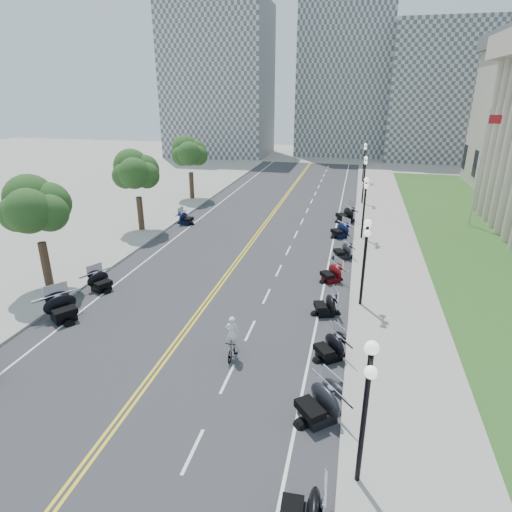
% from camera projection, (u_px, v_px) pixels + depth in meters
% --- Properties ---
extents(ground, '(160.00, 160.00, 0.00)m').
position_uv_depth(ground, '(191.00, 323.00, 22.37)').
color(ground, gray).
extents(road, '(16.00, 90.00, 0.01)m').
position_uv_depth(road, '(241.00, 256.00, 31.45)').
color(road, '#333335').
rests_on(road, ground).
extents(centerline_yellow_a, '(0.12, 90.00, 0.00)m').
position_uv_depth(centerline_yellow_a, '(239.00, 256.00, 31.47)').
color(centerline_yellow_a, yellow).
rests_on(centerline_yellow_a, road).
extents(centerline_yellow_b, '(0.12, 90.00, 0.00)m').
position_uv_depth(centerline_yellow_b, '(242.00, 256.00, 31.42)').
color(centerline_yellow_b, yellow).
rests_on(centerline_yellow_b, road).
extents(edge_line_north, '(0.12, 90.00, 0.00)m').
position_uv_depth(edge_line_north, '(329.00, 264.00, 30.07)').
color(edge_line_north, white).
rests_on(edge_line_north, road).
extents(edge_line_south, '(0.12, 90.00, 0.00)m').
position_uv_depth(edge_line_south, '(161.00, 249.00, 32.82)').
color(edge_line_south, white).
rests_on(edge_line_south, road).
extents(lane_dash_4, '(0.12, 2.00, 0.00)m').
position_uv_depth(lane_dash_4, '(193.00, 451.00, 14.42)').
color(lane_dash_4, white).
rests_on(lane_dash_4, road).
extents(lane_dash_5, '(0.12, 2.00, 0.00)m').
position_uv_depth(lane_dash_5, '(227.00, 379.00, 18.05)').
color(lane_dash_5, white).
rests_on(lane_dash_5, road).
extents(lane_dash_6, '(0.12, 2.00, 0.00)m').
position_uv_depth(lane_dash_6, '(250.00, 330.00, 21.68)').
color(lane_dash_6, white).
rests_on(lane_dash_6, road).
extents(lane_dash_7, '(0.12, 2.00, 0.00)m').
position_uv_depth(lane_dash_7, '(267.00, 296.00, 25.31)').
color(lane_dash_7, white).
rests_on(lane_dash_7, road).
extents(lane_dash_8, '(0.12, 2.00, 0.00)m').
position_uv_depth(lane_dash_8, '(279.00, 270.00, 28.94)').
color(lane_dash_8, white).
rests_on(lane_dash_8, road).
extents(lane_dash_9, '(0.12, 2.00, 0.00)m').
position_uv_depth(lane_dash_9, '(288.00, 250.00, 32.58)').
color(lane_dash_9, white).
rests_on(lane_dash_9, road).
extents(lane_dash_10, '(0.12, 2.00, 0.00)m').
position_uv_depth(lane_dash_10, '(296.00, 234.00, 36.21)').
color(lane_dash_10, white).
rests_on(lane_dash_10, road).
extents(lane_dash_11, '(0.12, 2.00, 0.00)m').
position_uv_depth(lane_dash_11, '(302.00, 221.00, 39.84)').
color(lane_dash_11, white).
rests_on(lane_dash_11, road).
extents(lane_dash_12, '(0.12, 2.00, 0.00)m').
position_uv_depth(lane_dash_12, '(307.00, 211.00, 43.47)').
color(lane_dash_12, white).
rests_on(lane_dash_12, road).
extents(lane_dash_13, '(0.12, 2.00, 0.00)m').
position_uv_depth(lane_dash_13, '(312.00, 201.00, 47.10)').
color(lane_dash_13, white).
rests_on(lane_dash_13, road).
extents(lane_dash_14, '(0.12, 2.00, 0.00)m').
position_uv_depth(lane_dash_14, '(315.00, 193.00, 50.74)').
color(lane_dash_14, white).
rests_on(lane_dash_14, road).
extents(lane_dash_15, '(0.12, 2.00, 0.00)m').
position_uv_depth(lane_dash_15, '(319.00, 187.00, 54.37)').
color(lane_dash_15, white).
rests_on(lane_dash_15, road).
extents(lane_dash_16, '(0.12, 2.00, 0.00)m').
position_uv_depth(lane_dash_16, '(321.00, 181.00, 58.00)').
color(lane_dash_16, white).
rests_on(lane_dash_16, road).
extents(lane_dash_17, '(0.12, 2.00, 0.00)m').
position_uv_depth(lane_dash_17, '(324.00, 175.00, 61.63)').
color(lane_dash_17, white).
rests_on(lane_dash_17, road).
extents(lane_dash_18, '(0.12, 2.00, 0.00)m').
position_uv_depth(lane_dash_18, '(326.00, 171.00, 65.26)').
color(lane_dash_18, white).
rests_on(lane_dash_18, road).
extents(lane_dash_19, '(0.12, 2.00, 0.00)m').
position_uv_depth(lane_dash_19, '(328.00, 167.00, 68.89)').
color(lane_dash_19, white).
rests_on(lane_dash_19, road).
extents(sidewalk_north, '(5.00, 90.00, 0.15)m').
position_uv_depth(sidewalk_north, '(389.00, 268.00, 29.17)').
color(sidewalk_north, '#9E9991').
rests_on(sidewalk_north, ground).
extents(sidewalk_south, '(5.00, 90.00, 0.15)m').
position_uv_depth(sidewalk_south, '(112.00, 244.00, 33.67)').
color(sidewalk_south, '#9E9991').
rests_on(sidewalk_south, ground).
extents(lawn, '(9.00, 60.00, 0.10)m').
position_uv_depth(lawn, '(473.00, 239.00, 34.95)').
color(lawn, '#356023').
rests_on(lawn, ground).
extents(distant_block_a, '(18.00, 14.00, 26.00)m').
position_uv_depth(distant_block_a, '(219.00, 82.00, 77.84)').
color(distant_block_a, gray).
rests_on(distant_block_a, ground).
extents(distant_block_b, '(16.00, 12.00, 30.00)m').
position_uv_depth(distant_block_b, '(344.00, 70.00, 77.85)').
color(distant_block_b, gray).
rests_on(distant_block_b, ground).
extents(distant_block_c, '(20.00, 14.00, 22.00)m').
position_uv_depth(distant_block_c, '(449.00, 93.00, 72.71)').
color(distant_block_c, gray).
rests_on(distant_block_c, ground).
extents(street_lamp_1, '(0.50, 1.20, 4.90)m').
position_uv_depth(street_lamp_1, '(364.00, 416.00, 12.33)').
color(street_lamp_1, black).
rests_on(street_lamp_1, sidewalk_north).
extents(street_lamp_2, '(0.50, 1.20, 4.90)m').
position_uv_depth(street_lamp_2, '(364.00, 264.00, 23.22)').
color(street_lamp_2, black).
rests_on(street_lamp_2, sidewalk_north).
extents(street_lamp_3, '(0.50, 1.20, 4.90)m').
position_uv_depth(street_lamp_3, '(364.00, 209.00, 34.12)').
color(street_lamp_3, black).
rests_on(street_lamp_3, sidewalk_north).
extents(street_lamp_4, '(0.50, 1.20, 4.90)m').
position_uv_depth(street_lamp_4, '(364.00, 180.00, 45.01)').
color(street_lamp_4, black).
rests_on(street_lamp_4, sidewalk_north).
extents(street_lamp_5, '(0.50, 1.20, 4.90)m').
position_uv_depth(street_lamp_5, '(364.00, 163.00, 55.91)').
color(street_lamp_5, black).
rests_on(street_lamp_5, sidewalk_north).
extents(flagpole, '(1.10, 0.20, 10.00)m').
position_uv_depth(flagpole, '(479.00, 170.00, 36.69)').
color(flagpole, silver).
rests_on(flagpole, ground).
extents(tree_2, '(4.80, 4.80, 9.20)m').
position_uv_depth(tree_2, '(36.00, 214.00, 24.62)').
color(tree_2, '#235619').
rests_on(tree_2, sidewalk_south).
extents(tree_3, '(4.80, 4.80, 9.20)m').
position_uv_depth(tree_3, '(137.00, 176.00, 35.51)').
color(tree_3, '#235619').
rests_on(tree_3, sidewalk_south).
extents(tree_4, '(4.80, 4.80, 9.20)m').
position_uv_depth(tree_4, '(190.00, 156.00, 46.41)').
color(tree_4, '#235619').
rests_on(tree_4, sidewalk_south).
extents(motorcycle_n_3, '(2.03, 2.03, 1.37)m').
position_uv_depth(motorcycle_n_3, '(303.00, 512.00, 11.60)').
color(motorcycle_n_3, black).
rests_on(motorcycle_n_3, road).
extents(motorcycle_n_4, '(3.01, 3.01, 1.49)m').
position_uv_depth(motorcycle_n_4, '(318.00, 403.00, 15.57)').
color(motorcycle_n_4, black).
rests_on(motorcycle_n_4, road).
extents(motorcycle_n_5, '(2.53, 2.53, 1.26)m').
position_uv_depth(motorcycle_n_5, '(329.00, 346.00, 19.22)').
color(motorcycle_n_5, black).
rests_on(motorcycle_n_5, road).
extents(motorcycle_n_6, '(2.23, 2.23, 1.24)m').
position_uv_depth(motorcycle_n_6, '(326.00, 304.00, 23.06)').
color(motorcycle_n_6, black).
rests_on(motorcycle_n_6, road).
extents(motorcycle_n_7, '(2.48, 2.48, 1.24)m').
position_uv_depth(motorcycle_n_7, '(331.00, 272.00, 27.10)').
color(motorcycle_n_7, '#590A0C').
rests_on(motorcycle_n_7, road).
extents(motorcycle_n_8, '(2.36, 2.36, 1.24)m').
position_uv_depth(motorcycle_n_8, '(343.00, 250.00, 30.88)').
color(motorcycle_n_8, black).
rests_on(motorcycle_n_8, road).
extents(motorcycle_n_9, '(2.66, 2.66, 1.32)m').
position_uv_depth(motorcycle_n_9, '(340.00, 230.00, 35.34)').
color(motorcycle_n_9, black).
rests_on(motorcycle_n_9, road).
extents(motorcycle_n_10, '(2.99, 2.99, 1.54)m').
position_uv_depth(motorcycle_n_10, '(345.00, 214.00, 39.43)').
color(motorcycle_n_10, black).
rests_on(motorcycle_n_10, road).
extents(motorcycle_s_5, '(3.01, 3.01, 1.51)m').
position_uv_depth(motorcycle_s_5, '(62.00, 307.00, 22.46)').
color(motorcycle_s_5, black).
rests_on(motorcycle_s_5, road).
extents(motorcycle_s_6, '(2.41, 2.41, 1.26)m').
position_uv_depth(motorcycle_s_6, '(100.00, 281.00, 25.89)').
color(motorcycle_s_6, black).
rests_on(motorcycle_s_6, road).
extents(motorcycle_s_9, '(1.95, 1.95, 1.24)m').
position_uv_depth(motorcycle_s_9, '(186.00, 218.00, 38.83)').
color(motorcycle_s_9, black).
rests_on(motorcycle_s_9, road).
extents(bicycle, '(0.50, 1.62, 0.97)m').
position_uv_depth(bicycle, '(233.00, 348.00, 19.38)').
color(bicycle, '#A51414').
rests_on(bicycle, road).
extents(cyclist_rider, '(0.63, 0.41, 1.73)m').
position_uv_depth(cyclist_rider, '(232.00, 322.00, 18.89)').
color(cyclist_rider, white).
rests_on(cyclist_rider, bicycle).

